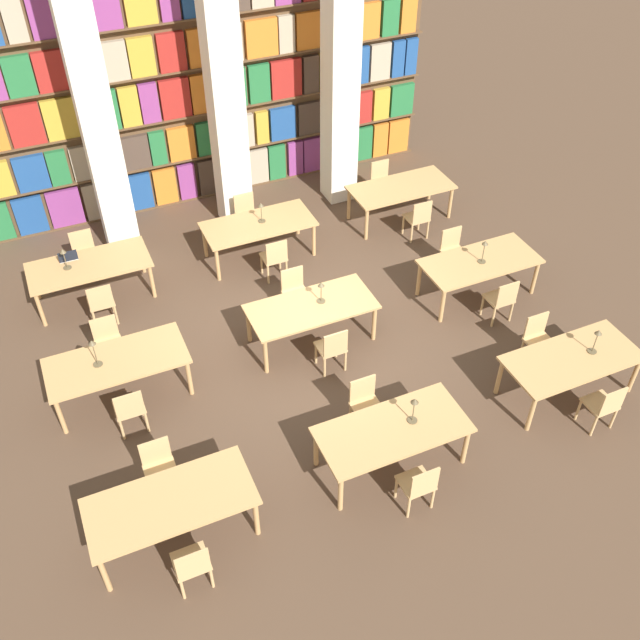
% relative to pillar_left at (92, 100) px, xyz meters
% --- Properties ---
extents(ground_plane, '(40.00, 40.00, 0.00)m').
position_rel_pillar_left_xyz_m(ground_plane, '(2.31, -3.99, -3.00)').
color(ground_plane, '#4C3828').
extents(bookshelf_bank, '(9.43, 0.35, 5.50)m').
position_rel_pillar_left_xyz_m(bookshelf_bank, '(2.32, 1.20, -0.34)').
color(bookshelf_bank, brown).
rests_on(bookshelf_bank, ground_plane).
extents(pillar_left, '(0.59, 0.59, 6.00)m').
position_rel_pillar_left_xyz_m(pillar_left, '(0.00, 0.00, 0.00)').
color(pillar_left, silver).
rests_on(pillar_left, ground_plane).
extents(pillar_center, '(0.59, 0.59, 6.00)m').
position_rel_pillar_left_xyz_m(pillar_center, '(2.31, 0.00, 0.00)').
color(pillar_center, silver).
rests_on(pillar_center, ground_plane).
extents(pillar_right, '(0.59, 0.59, 6.00)m').
position_rel_pillar_left_xyz_m(pillar_right, '(4.62, 0.00, 0.00)').
color(pillar_right, silver).
rests_on(pillar_right, ground_plane).
extents(reading_table_0, '(2.06, 0.96, 0.74)m').
position_rel_pillar_left_xyz_m(reading_table_0, '(-0.75, -6.64, -2.33)').
color(reading_table_0, tan).
rests_on(reading_table_0, ground_plane).
extents(chair_0, '(0.42, 0.40, 0.87)m').
position_rel_pillar_left_xyz_m(chair_0, '(-0.72, -7.40, -2.53)').
color(chair_0, tan).
rests_on(chair_0, ground_plane).
extents(chair_1, '(0.42, 0.40, 0.87)m').
position_rel_pillar_left_xyz_m(chair_1, '(-0.72, -5.87, -2.53)').
color(chair_1, tan).
rests_on(chair_1, ground_plane).
extents(reading_table_1, '(2.06, 0.96, 0.74)m').
position_rel_pillar_left_xyz_m(reading_table_1, '(2.28, -6.74, -2.33)').
color(reading_table_1, tan).
rests_on(reading_table_1, ground_plane).
extents(chair_2, '(0.42, 0.40, 0.87)m').
position_rel_pillar_left_xyz_m(chair_2, '(2.27, -7.50, -2.53)').
color(chair_2, tan).
rests_on(chair_2, ground_plane).
extents(chair_3, '(0.42, 0.40, 0.87)m').
position_rel_pillar_left_xyz_m(chair_3, '(2.27, -5.97, -2.53)').
color(chair_3, tan).
rests_on(chair_3, ground_plane).
extents(desk_lamp_0, '(0.14, 0.14, 0.44)m').
position_rel_pillar_left_xyz_m(desk_lamp_0, '(2.59, -6.72, -1.97)').
color(desk_lamp_0, brown).
rests_on(desk_lamp_0, reading_table_1).
extents(reading_table_2, '(2.06, 0.96, 0.74)m').
position_rel_pillar_left_xyz_m(reading_table_2, '(5.37, -6.62, -2.33)').
color(reading_table_2, tan).
rests_on(reading_table_2, ground_plane).
extents(chair_4, '(0.42, 0.40, 0.87)m').
position_rel_pillar_left_xyz_m(chair_4, '(5.38, -7.38, -2.53)').
color(chair_4, tan).
rests_on(chair_4, ground_plane).
extents(chair_5, '(0.42, 0.40, 0.87)m').
position_rel_pillar_left_xyz_m(chair_5, '(5.38, -5.85, -2.53)').
color(chair_5, tan).
rests_on(chair_5, ground_plane).
extents(desk_lamp_1, '(0.14, 0.14, 0.43)m').
position_rel_pillar_left_xyz_m(desk_lamp_1, '(5.71, -6.63, -1.97)').
color(desk_lamp_1, brown).
rests_on(desk_lamp_1, reading_table_2).
extents(reading_table_3, '(2.06, 0.96, 0.74)m').
position_rel_pillar_left_xyz_m(reading_table_3, '(-0.84, -3.93, -2.33)').
color(reading_table_3, tan).
rests_on(reading_table_3, ground_plane).
extents(chair_6, '(0.42, 0.40, 0.87)m').
position_rel_pillar_left_xyz_m(chair_6, '(-0.86, -4.69, -2.53)').
color(chair_6, tan).
rests_on(chair_6, ground_plane).
extents(chair_7, '(0.42, 0.40, 0.87)m').
position_rel_pillar_left_xyz_m(chair_7, '(-0.86, -3.17, -2.53)').
color(chair_7, tan).
rests_on(chair_7, ground_plane).
extents(desk_lamp_2, '(0.14, 0.14, 0.48)m').
position_rel_pillar_left_xyz_m(desk_lamp_2, '(-1.10, -3.92, -1.93)').
color(desk_lamp_2, brown).
rests_on(desk_lamp_2, reading_table_3).
extents(reading_table_4, '(2.06, 0.96, 0.74)m').
position_rel_pillar_left_xyz_m(reading_table_4, '(2.29, -3.96, -2.33)').
color(reading_table_4, tan).
rests_on(reading_table_4, ground_plane).
extents(chair_8, '(0.42, 0.40, 0.87)m').
position_rel_pillar_left_xyz_m(chair_8, '(2.32, -4.73, -2.53)').
color(chair_8, tan).
rests_on(chair_8, ground_plane).
extents(chair_9, '(0.42, 0.40, 0.87)m').
position_rel_pillar_left_xyz_m(chair_9, '(2.32, -3.20, -2.53)').
color(chair_9, tan).
rests_on(chair_9, ground_plane).
extents(desk_lamp_3, '(0.14, 0.14, 0.39)m').
position_rel_pillar_left_xyz_m(desk_lamp_3, '(2.48, -3.92, -2.00)').
color(desk_lamp_3, brown).
rests_on(desk_lamp_3, reading_table_4).
extents(reading_table_5, '(2.06, 0.96, 0.74)m').
position_rel_pillar_left_xyz_m(reading_table_5, '(5.45, -4.03, -2.33)').
color(reading_table_5, tan).
rests_on(reading_table_5, ground_plane).
extents(chair_10, '(0.42, 0.40, 0.87)m').
position_rel_pillar_left_xyz_m(chair_10, '(5.42, -4.80, -2.53)').
color(chair_10, tan).
rests_on(chair_10, ground_plane).
extents(chair_11, '(0.42, 0.40, 0.87)m').
position_rel_pillar_left_xyz_m(chair_11, '(5.42, -3.27, -2.53)').
color(chair_11, tan).
rests_on(chair_11, ground_plane).
extents(desk_lamp_4, '(0.14, 0.14, 0.44)m').
position_rel_pillar_left_xyz_m(desk_lamp_4, '(5.45, -4.08, -1.96)').
color(desk_lamp_4, brown).
rests_on(desk_lamp_4, reading_table_5).
extents(reading_table_6, '(2.06, 0.96, 0.74)m').
position_rel_pillar_left_xyz_m(reading_table_6, '(-0.79, -1.39, -2.33)').
color(reading_table_6, tan).
rests_on(reading_table_6, ground_plane).
extents(chair_12, '(0.42, 0.40, 0.87)m').
position_rel_pillar_left_xyz_m(chair_12, '(-0.77, -2.15, -2.53)').
color(chair_12, tan).
rests_on(chair_12, ground_plane).
extents(chair_13, '(0.42, 0.40, 0.87)m').
position_rel_pillar_left_xyz_m(chair_13, '(-0.77, -0.62, -2.53)').
color(chair_13, tan).
rests_on(chair_13, ground_plane).
extents(desk_lamp_5, '(0.14, 0.14, 0.40)m').
position_rel_pillar_left_xyz_m(desk_lamp_5, '(-1.14, -1.36, -1.99)').
color(desk_lamp_5, brown).
rests_on(desk_lamp_5, reading_table_6).
extents(laptop, '(0.32, 0.22, 0.21)m').
position_rel_pillar_left_xyz_m(laptop, '(-1.08, -1.10, -2.22)').
color(laptop, silver).
rests_on(laptop, reading_table_6).
extents(reading_table_7, '(2.06, 0.96, 0.74)m').
position_rel_pillar_left_xyz_m(reading_table_7, '(2.32, -1.39, -2.33)').
color(reading_table_7, tan).
rests_on(reading_table_7, ground_plane).
extents(chair_14, '(0.42, 0.40, 0.87)m').
position_rel_pillar_left_xyz_m(chair_14, '(2.35, -2.15, -2.53)').
color(chair_14, tan).
rests_on(chair_14, ground_plane).
extents(chair_15, '(0.42, 0.40, 0.87)m').
position_rel_pillar_left_xyz_m(chair_15, '(2.35, -0.62, -2.53)').
color(chair_15, tan).
rests_on(chair_15, ground_plane).
extents(desk_lamp_6, '(0.14, 0.14, 0.40)m').
position_rel_pillar_left_xyz_m(desk_lamp_6, '(2.41, -1.36, -1.99)').
color(desk_lamp_6, brown).
rests_on(desk_lamp_6, reading_table_7).
extents(reading_table_8, '(2.06, 0.96, 0.74)m').
position_rel_pillar_left_xyz_m(reading_table_8, '(5.38, -1.31, -2.33)').
color(reading_table_8, tan).
rests_on(reading_table_8, ground_plane).
extents(chair_16, '(0.42, 0.40, 0.87)m').
position_rel_pillar_left_xyz_m(chair_16, '(5.37, -2.08, -2.53)').
color(chair_16, tan).
rests_on(chair_16, ground_plane).
extents(chair_17, '(0.42, 0.40, 0.87)m').
position_rel_pillar_left_xyz_m(chair_17, '(5.37, -0.55, -2.53)').
color(chair_17, tan).
rests_on(chair_17, ground_plane).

